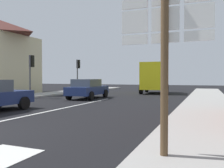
{
  "coord_description": "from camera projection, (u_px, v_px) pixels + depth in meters",
  "views": [
    {
      "loc": [
        6.8,
        -3.97,
        1.55
      ],
      "look_at": [
        1.77,
        8.51,
        1.21
      ],
      "focal_mm": 37.66,
      "sensor_mm": 36.0,
      "label": 1
    }
  ],
  "objects": [
    {
      "name": "ground_plane",
      "position": [
        96.0,
        101.0,
        15.53
      ],
      "size": [
        80.0,
        80.0,
        0.0
      ],
      "primitive_type": "plane",
      "color": "black"
    },
    {
      "name": "sidewalk_right",
      "position": [
        208.0,
        109.0,
        11.11
      ],
      "size": [
        2.74,
        44.0,
        0.14
      ],
      "primitive_type": "cube",
      "color": "#9E9B96",
      "rests_on": "ground"
    },
    {
      "name": "lane_centre_stripe",
      "position": [
        61.0,
        109.0,
        11.82
      ],
      "size": [
        0.16,
        12.0,
        0.01
      ],
      "primitive_type": "cube",
      "color": "silver",
      "rests_on": "ground"
    },
    {
      "name": "sedan_far",
      "position": [
        88.0,
        89.0,
        17.73
      ],
      "size": [
        2.09,
        4.26,
        1.47
      ],
      "color": "navy",
      "rests_on": "ground"
    },
    {
      "name": "delivery_truck",
      "position": [
        155.0,
        77.0,
        23.77
      ],
      "size": [
        2.79,
        5.15,
        3.05
      ],
      "color": "yellow",
      "rests_on": "ground"
    },
    {
      "name": "route_sign_post",
      "position": [
        165.0,
        53.0,
        4.25
      ],
      "size": [
        1.66,
        0.14,
        3.2
      ],
      "color": "brown",
      "rests_on": "ground"
    },
    {
      "name": "traffic_light_far_left",
      "position": [
        78.0,
        68.0,
        24.75
      ],
      "size": [
        0.3,
        0.49,
        3.48
      ],
      "color": "#47474C",
      "rests_on": "ground"
    },
    {
      "name": "traffic_light_near_left",
      "position": [
        31.0,
        66.0,
        18.14
      ],
      "size": [
        0.3,
        0.49,
        3.31
      ],
      "color": "#47474C",
      "rests_on": "ground"
    }
  ]
}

